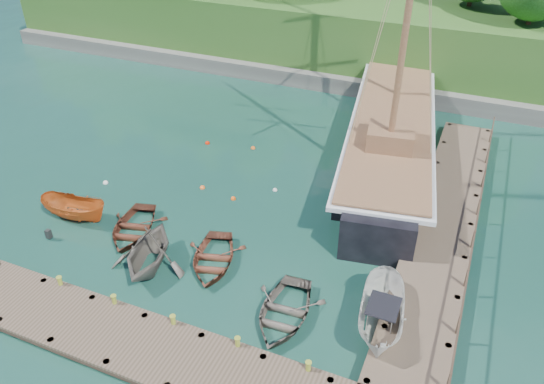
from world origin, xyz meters
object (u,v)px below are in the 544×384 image
Objects in this scene: rowboat_2 at (213,264)px; schooner at (390,141)px; rowboat_1 at (151,266)px; rowboat_3 at (283,318)px; motorboat_orange at (77,219)px; cabin_boat_white at (380,330)px; rowboat_0 at (133,233)px.

rowboat_2 is 15.15m from schooner.
rowboat_3 is at bearing -18.60° from rowboat_1.
schooner is (1.05, 15.97, 1.17)m from rowboat_3.
motorboat_orange is (-13.29, 2.31, 0.00)m from rowboat_3.
rowboat_3 is 0.16× the size of schooner.
rowboat_1 is at bearing 173.56° from cabin_boat_white.
rowboat_3 is (7.32, -0.59, 0.00)m from rowboat_1.
rowboat_2 is 8.67m from cabin_boat_white.
cabin_boat_white is (11.38, 0.40, 0.00)m from rowboat_1.
rowboat_3 is 0.88× the size of cabin_boat_white.
schooner is at bearing 82.15° from rowboat_3.
cabin_boat_white reaches higher than rowboat_2.
motorboat_orange is 0.81× the size of cabin_boat_white.
rowboat_1 reaches higher than rowboat_2.
rowboat_3 is (9.67, -2.49, 0.00)m from rowboat_0.
rowboat_1 is 0.98× the size of rowboat_3.
rowboat_1 is 1.03× the size of rowboat_2.
motorboat_orange is 17.41m from cabin_boat_white.
rowboat_3 is at bearing -103.56° from motorboat_orange.
cabin_boat_white is at bearing -11.97° from rowboat_1.
rowboat_2 is 0.15× the size of schooner.
rowboat_0 is 1.01× the size of rowboat_2.
rowboat_1 reaches higher than rowboat_3.
motorboat_orange is 0.14× the size of schooner.
cabin_boat_white is at bearing -87.63° from schooner.
motorboat_orange is at bearing 167.23° from cabin_boat_white.
motorboat_orange is (-5.97, 1.71, 0.00)m from rowboat_1.
rowboat_1 reaches higher than motorboat_orange.
rowboat_1 is at bearing -171.32° from rowboat_2.
schooner is (14.33, 13.66, 1.17)m from motorboat_orange.
rowboat_1 reaches higher than cabin_boat_white.
rowboat_3 is at bearing -29.54° from rowboat_0.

